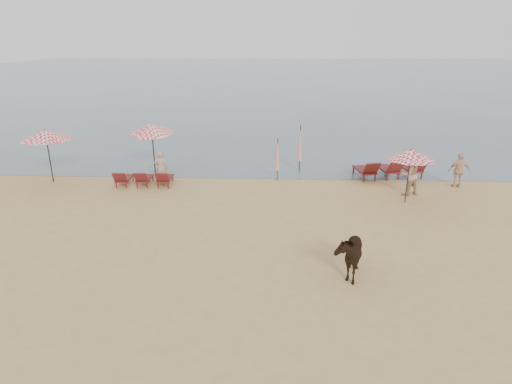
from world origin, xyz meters
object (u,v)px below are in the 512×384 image
(umbrella_open_left_b, at_px, (152,128))
(umbrella_closed_right, at_px, (300,143))
(umbrella_open_right, at_px, (411,154))
(beachgoer_right_b, at_px, (459,171))
(beachgoer_left, at_px, (161,168))
(umbrella_closed_left, at_px, (278,155))
(beachgoer_right_a, at_px, (409,174))
(cow, at_px, (348,253))
(lounger_cluster_left, at_px, (144,178))
(umbrella_open_left_a, at_px, (46,135))
(lounger_cluster_right, at_px, (390,169))

(umbrella_open_left_b, relative_size, umbrella_closed_right, 1.12)
(umbrella_open_right, bearing_deg, beachgoer_right_b, 21.65)
(umbrella_open_left_b, xyz_separation_m, beachgoer_left, (0.80, -1.77, -1.52))
(umbrella_closed_left, bearing_deg, beachgoer_right_a, -17.57)
(cow, height_order, beachgoer_right_b, beachgoer_right_b)
(beachgoer_right_b, bearing_deg, umbrella_open_left_b, -3.43)
(lounger_cluster_left, xyz_separation_m, cow, (8.22, -7.66, 0.32))
(beachgoer_left, distance_m, beachgoer_right_b, 13.75)
(umbrella_closed_right, xyz_separation_m, cow, (0.84, -10.35, -0.80))
(umbrella_open_left_a, relative_size, umbrella_closed_right, 1.05)
(umbrella_closed_right, bearing_deg, umbrella_closed_left, -126.90)
(lounger_cluster_left, height_order, beachgoer_right_b, beachgoer_right_b)
(umbrella_closed_left, bearing_deg, umbrella_open_right, -27.54)
(lounger_cluster_left, relative_size, beachgoer_right_a, 1.36)
(umbrella_open_left_b, relative_size, beachgoer_right_b, 1.69)
(beachgoer_right_b, bearing_deg, umbrella_closed_left, -2.52)
(umbrella_open_right, bearing_deg, umbrella_open_left_b, 149.27)
(umbrella_closed_right, xyz_separation_m, beachgoer_right_b, (7.17, -2.25, -0.69))
(beachgoer_left, xyz_separation_m, beachgoer_right_a, (11.15, -0.81, 0.10))
(beachgoer_right_a, bearing_deg, umbrella_closed_right, -60.04)
(beachgoer_right_b, bearing_deg, umbrella_closed_right, -15.04)
(cow, distance_m, beachgoer_right_a, 7.93)
(umbrella_open_right, bearing_deg, lounger_cluster_right, 73.51)
(umbrella_open_left_b, height_order, beachgoer_right_b, umbrella_open_left_b)
(cow, distance_m, beachgoer_right_b, 10.28)
(umbrella_open_right, bearing_deg, lounger_cluster_left, 158.29)
(umbrella_closed_left, xyz_separation_m, beachgoer_right_a, (5.73, -1.82, -0.34))
(beachgoer_left, relative_size, beachgoer_right_b, 1.04)
(umbrella_closed_left, height_order, beachgoer_left, umbrella_closed_left)
(umbrella_open_left_a, distance_m, beachgoer_left, 5.59)
(umbrella_open_right, relative_size, beachgoer_right_a, 1.23)
(lounger_cluster_left, height_order, lounger_cluster_right, lounger_cluster_right)
(beachgoer_right_b, bearing_deg, beachgoer_left, 3.60)
(umbrella_open_left_b, relative_size, beachgoer_left, 1.63)
(umbrella_closed_right, height_order, cow, umbrella_closed_right)
(beachgoer_left, xyz_separation_m, beachgoer_right_b, (13.75, 0.29, -0.03))
(umbrella_open_right, relative_size, cow, 1.39)
(umbrella_open_left_a, xyz_separation_m, umbrella_closed_right, (11.96, 2.24, -0.80))
(lounger_cluster_left, height_order, umbrella_open_left_b, umbrella_open_left_b)
(lounger_cluster_right, distance_m, umbrella_open_right, 3.77)
(umbrella_open_left_a, bearing_deg, lounger_cluster_right, -12.30)
(beachgoer_right_a, distance_m, beachgoer_right_b, 2.82)
(cow, relative_size, beachgoer_right_a, 0.88)
(umbrella_closed_right, bearing_deg, cow, -85.36)
(lounger_cluster_right, xyz_separation_m, cow, (-3.55, -9.41, 0.23))
(umbrella_closed_right, bearing_deg, beachgoer_right_a, -36.21)
(umbrella_closed_right, bearing_deg, lounger_cluster_left, -159.98)
(lounger_cluster_left, xyz_separation_m, umbrella_open_left_a, (-4.58, 0.45, 1.92))
(lounger_cluster_left, distance_m, umbrella_closed_right, 7.94)
(lounger_cluster_left, relative_size, lounger_cluster_right, 0.75)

